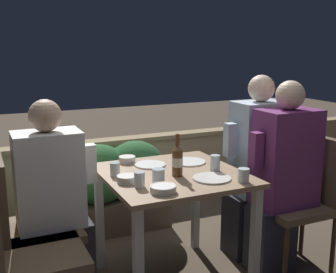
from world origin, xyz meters
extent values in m
cube|color=tan|center=(0.00, 1.63, 0.30)|extent=(9.00, 0.14, 0.60)
cube|color=tan|center=(0.00, 1.63, 0.62)|extent=(9.00, 0.18, 0.04)
cube|color=#937556|center=(0.00, 0.00, 0.74)|extent=(0.85, 0.86, 0.03)
cube|color=silver|center=(-0.38, -0.38, 0.36)|extent=(0.05, 0.05, 0.73)
cube|color=silver|center=(0.38, -0.38, 0.36)|extent=(0.05, 0.05, 0.73)
cube|color=silver|center=(-0.38, 0.38, 0.36)|extent=(0.05, 0.05, 0.73)
cube|color=silver|center=(0.38, 0.38, 0.36)|extent=(0.05, 0.05, 0.73)
cube|color=brown|center=(-0.22, 0.96, 0.14)|extent=(1.17, 0.36, 0.28)
ellipsoid|color=#2D6633|center=(-0.54, 0.96, 0.50)|extent=(0.53, 0.47, 0.50)
ellipsoid|color=#2D6633|center=(-0.22, 0.96, 0.50)|extent=(0.53, 0.47, 0.50)
ellipsoid|color=#2D6633|center=(0.11, 0.96, 0.50)|extent=(0.53, 0.47, 0.50)
cube|color=brown|center=(-0.85, -0.15, 0.44)|extent=(0.47, 0.47, 0.05)
cylinder|color=#47321E|center=(-0.64, 0.06, 0.21)|extent=(0.03, 0.03, 0.42)
cube|color=brown|center=(-0.80, 0.18, 0.44)|extent=(0.47, 0.47, 0.05)
cylinder|color=#47321E|center=(-1.00, 0.38, 0.21)|extent=(0.03, 0.03, 0.42)
cylinder|color=#47321E|center=(-0.59, 0.38, 0.21)|extent=(0.03, 0.03, 0.42)
cube|color=#282833|center=(-0.63, 0.18, 0.23)|extent=(0.27, 0.23, 0.47)
cube|color=white|center=(-0.73, 0.18, 0.76)|extent=(0.39, 0.26, 0.58)
cube|color=white|center=(-0.48, 0.18, 0.83)|extent=(0.07, 0.07, 0.24)
sphere|color=tan|center=(-0.73, 0.18, 1.14)|extent=(0.19, 0.19, 0.19)
cube|color=brown|center=(0.85, -0.14, 0.44)|extent=(0.47, 0.47, 0.05)
cube|color=brown|center=(1.06, -0.14, 0.70)|extent=(0.06, 0.47, 0.46)
cylinder|color=#47321E|center=(0.64, -0.35, 0.21)|extent=(0.03, 0.03, 0.42)
cylinder|color=#47321E|center=(1.05, -0.35, 0.21)|extent=(0.03, 0.03, 0.42)
cylinder|color=#47321E|center=(0.64, 0.06, 0.21)|extent=(0.03, 0.03, 0.42)
cylinder|color=#47321E|center=(1.05, 0.06, 0.21)|extent=(0.03, 0.03, 0.42)
cube|color=#282833|center=(0.68, -0.14, 0.23)|extent=(0.28, 0.23, 0.47)
cube|color=#6B2D66|center=(0.78, -0.14, 0.80)|extent=(0.40, 0.26, 0.66)
cube|color=#6B2D66|center=(0.53, -0.14, 0.88)|extent=(0.07, 0.07, 0.24)
sphere|color=beige|center=(0.78, -0.14, 1.23)|extent=(0.19, 0.19, 0.19)
cube|color=brown|center=(0.83, 0.14, 0.44)|extent=(0.47, 0.47, 0.05)
cube|color=brown|center=(1.04, 0.14, 0.70)|extent=(0.06, 0.47, 0.46)
cylinder|color=#47321E|center=(0.63, -0.06, 0.21)|extent=(0.03, 0.03, 0.42)
cylinder|color=#47321E|center=(1.04, -0.06, 0.21)|extent=(0.03, 0.03, 0.42)
cylinder|color=#47321E|center=(0.63, 0.35, 0.21)|extent=(0.03, 0.03, 0.42)
cylinder|color=#47321E|center=(1.04, 0.35, 0.21)|extent=(0.03, 0.03, 0.42)
cube|color=#282833|center=(0.66, 0.14, 0.23)|extent=(0.26, 0.23, 0.47)
cube|color=silver|center=(0.76, 0.14, 0.81)|extent=(0.38, 0.26, 0.68)
cube|color=silver|center=(0.51, 0.14, 0.89)|extent=(0.07, 0.07, 0.24)
sphere|color=beige|center=(0.76, 0.14, 1.24)|extent=(0.19, 0.19, 0.19)
cylinder|color=brown|center=(0.00, -0.07, 0.84)|extent=(0.07, 0.07, 0.16)
cylinder|color=beige|center=(0.00, -0.07, 0.85)|extent=(0.07, 0.07, 0.06)
cone|color=brown|center=(0.00, -0.07, 0.94)|extent=(0.07, 0.07, 0.03)
cylinder|color=brown|center=(0.00, -0.07, 0.99)|extent=(0.02, 0.02, 0.07)
cylinder|color=white|center=(0.20, 0.17, 0.76)|extent=(0.23, 0.23, 0.01)
cylinder|color=silver|center=(0.16, -0.21, 0.76)|extent=(0.23, 0.23, 0.01)
cylinder|color=white|center=(-0.06, 0.21, 0.76)|extent=(0.21, 0.21, 0.01)
cylinder|color=beige|center=(-0.18, 0.34, 0.78)|extent=(0.11, 0.11, 0.04)
torus|color=beige|center=(-0.18, 0.34, 0.80)|extent=(0.11, 0.11, 0.01)
cylinder|color=silver|center=(-0.20, -0.31, 0.78)|extent=(0.14, 0.14, 0.04)
torus|color=silver|center=(-0.20, -0.31, 0.79)|extent=(0.14, 0.14, 0.01)
cylinder|color=beige|center=(-0.32, -0.06, 0.78)|extent=(0.12, 0.12, 0.04)
torus|color=beige|center=(-0.32, -0.06, 0.80)|extent=(0.12, 0.12, 0.01)
cylinder|color=silver|center=(0.30, -0.34, 0.80)|extent=(0.07, 0.07, 0.08)
cylinder|color=silver|center=(-0.34, 0.09, 0.80)|extent=(0.06, 0.06, 0.08)
cylinder|color=silver|center=(0.26, -0.08, 0.81)|extent=(0.06, 0.06, 0.10)
cylinder|color=silver|center=(-0.28, -0.17, 0.80)|extent=(0.06, 0.06, 0.09)
cylinder|color=silver|center=(-0.15, -0.12, 0.80)|extent=(0.07, 0.07, 0.08)
camera|label=1|loc=(-1.08, -2.29, 1.54)|focal=45.00mm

